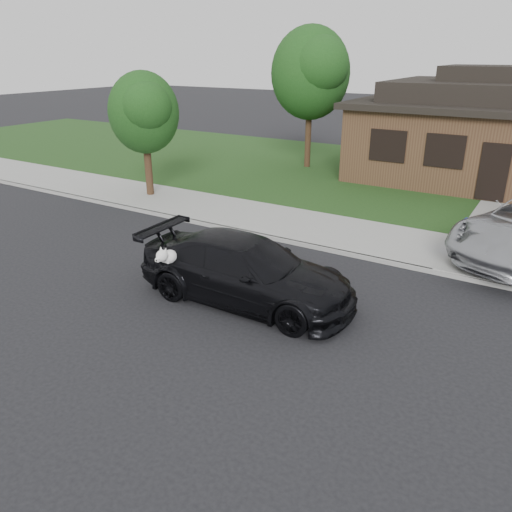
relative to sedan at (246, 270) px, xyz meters
The scene contains 9 objects.
ground 0.91m from the sedan, 150.32° to the left, with size 120.00×120.00×0.00m, color black.
sidewalk 5.32m from the sedan, 94.95° to the left, with size 60.00×3.00×0.12m, color gray.
curb 3.85m from the sedan, 96.91° to the left, with size 60.00×0.12×0.12m, color gray.
lawn 13.28m from the sedan, 91.97° to the left, with size 60.00×13.00×0.13m, color #193814.
sedan is the anchor object (origin of this frame).
recycling_bin 6.55m from the sedan, 53.60° to the left, with size 0.64×0.65×0.95m.
house 15.72m from the sedan, 76.92° to the left, with size 12.60×8.60×4.65m.
tree_0 14.47m from the sedan, 110.04° to the left, with size 3.78×3.60×6.34m.
tree_2 9.83m from the sedan, 145.58° to the left, with size 2.73×2.60×4.59m.
Camera 1 is at (6.02, -8.88, 5.30)m, focal length 35.00 mm.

